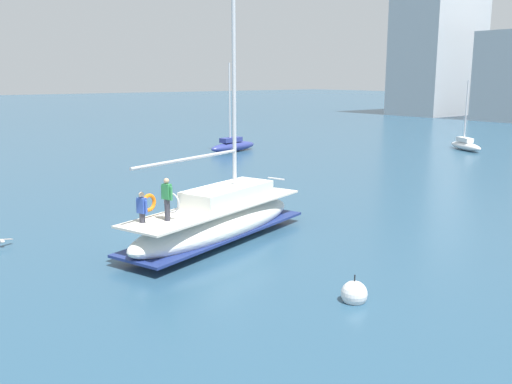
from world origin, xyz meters
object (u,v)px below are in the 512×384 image
Objects in this scene: moored_sloop_far at (466,145)px; moored_sloop_near at (233,145)px; main_sailboat at (218,219)px; seagull at (1,241)px; mooring_buoy at (354,294)px.

moored_sloop_near is at bearing -125.41° from moored_sloop_far.
main_sailboat is 27.98m from moored_sloop_near.
main_sailboat is at bearing -73.69° from moored_sloop_far.
seagull is 14.10m from mooring_buoy.
moored_sloop_far is (12.34, 17.35, -0.08)m from moored_sloop_near.
moored_sloop_far is (-10.01, 34.19, -0.40)m from main_sailboat.
mooring_buoy is (12.31, 6.87, -0.01)m from seagull.
main_sailboat is at bearing 58.10° from seagull.
moored_sloop_far is 38.92m from mooring_buoy.
moored_sloop_far is at bearing 54.59° from moored_sloop_near.
moored_sloop_near is 34.72m from mooring_buoy.
main_sailboat is 12.33× the size of seagull.
moored_sloop_far is 6.38× the size of seagull.
main_sailboat is 1.56× the size of moored_sloop_near.
main_sailboat is 35.63m from moored_sloop_far.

